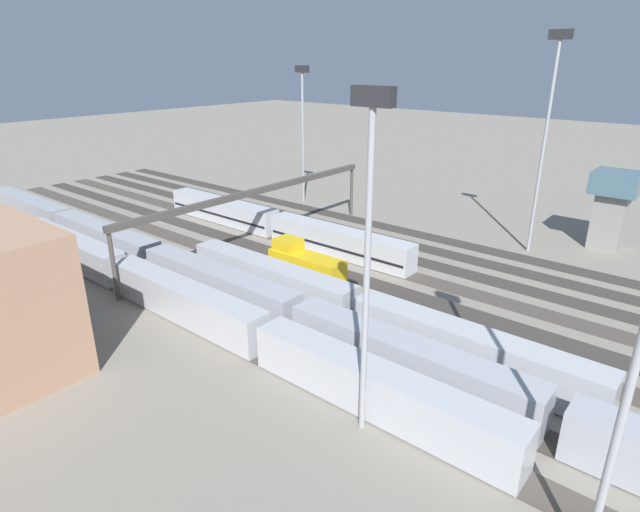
{
  "coord_description": "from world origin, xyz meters",
  "views": [
    {
      "loc": [
        -44.01,
        48.21,
        25.71
      ],
      "look_at": [
        -5.44,
        1.83,
        2.5
      ],
      "focal_mm": 29.06,
      "sensor_mm": 36.0,
      "label": 1
    }
  ],
  "objects_px": {
    "train_on_track_6": "(356,309)",
    "train_on_track_3": "(276,225)",
    "train_on_track_7": "(218,285)",
    "control_tower": "(612,203)",
    "train_on_track_5": "(305,266)",
    "light_mast_3": "(369,226)",
    "light_mast_0": "(548,119)",
    "light_mast_2": "(303,116)",
    "signal_gantry": "(257,195)",
    "train_on_track_8": "(183,301)"
  },
  "relations": [
    {
      "from": "train_on_track_6",
      "to": "train_on_track_3",
      "type": "bearing_deg",
      "value": -30.02
    },
    {
      "from": "train_on_track_7",
      "to": "control_tower",
      "type": "height_order",
      "value": "control_tower"
    },
    {
      "from": "train_on_track_5",
      "to": "light_mast_3",
      "type": "bearing_deg",
      "value": 140.34
    },
    {
      "from": "train_on_track_5",
      "to": "train_on_track_7",
      "type": "distance_m",
      "value": 10.83
    },
    {
      "from": "train_on_track_7",
      "to": "light_mast_0",
      "type": "bearing_deg",
      "value": -118.57
    },
    {
      "from": "light_mast_2",
      "to": "control_tower",
      "type": "distance_m",
      "value": 52.05
    },
    {
      "from": "signal_gantry",
      "to": "control_tower",
      "type": "distance_m",
      "value": 49.82
    },
    {
      "from": "train_on_track_7",
      "to": "signal_gantry",
      "type": "xyz_separation_m",
      "value": [
        8.98,
        -15.0,
        5.78
      ]
    },
    {
      "from": "train_on_track_5",
      "to": "train_on_track_7",
      "type": "xyz_separation_m",
      "value": [
        4.15,
        10.0,
        -0.14
      ]
    },
    {
      "from": "train_on_track_3",
      "to": "light_mast_3",
      "type": "xyz_separation_m",
      "value": [
        -35.29,
        27.08,
        13.69
      ]
    },
    {
      "from": "train_on_track_5",
      "to": "light_mast_3",
      "type": "height_order",
      "value": "light_mast_3"
    },
    {
      "from": "light_mast_2",
      "to": "light_mast_3",
      "type": "relative_size",
      "value": 1.01
    },
    {
      "from": "train_on_track_7",
      "to": "train_on_track_3",
      "type": "distance_m",
      "value": 22.61
    },
    {
      "from": "light_mast_0",
      "to": "light_mast_3",
      "type": "relative_size",
      "value": 1.2
    },
    {
      "from": "train_on_track_6",
      "to": "light_mast_3",
      "type": "xyz_separation_m",
      "value": [
        -9.33,
        12.08,
        13.65
      ]
    },
    {
      "from": "train_on_track_6",
      "to": "train_on_track_8",
      "type": "bearing_deg",
      "value": 33.68
    },
    {
      "from": "train_on_track_8",
      "to": "signal_gantry",
      "type": "bearing_deg",
      "value": -64.85
    },
    {
      "from": "train_on_track_7",
      "to": "light_mast_2",
      "type": "height_order",
      "value": "light_mast_2"
    },
    {
      "from": "train_on_track_8",
      "to": "light_mast_3",
      "type": "distance_m",
      "value": 27.98
    },
    {
      "from": "control_tower",
      "to": "light_mast_2",
      "type": "bearing_deg",
      "value": 9.49
    },
    {
      "from": "train_on_track_3",
      "to": "signal_gantry",
      "type": "distance_m",
      "value": 7.82
    },
    {
      "from": "train_on_track_5",
      "to": "signal_gantry",
      "type": "xyz_separation_m",
      "value": [
        13.13,
        -5.0,
        5.64
      ]
    },
    {
      "from": "train_on_track_3",
      "to": "control_tower",
      "type": "xyz_separation_m",
      "value": [
        -39.56,
        -27.2,
        4.54
      ]
    },
    {
      "from": "light_mast_0",
      "to": "light_mast_3",
      "type": "bearing_deg",
      "value": 94.57
    },
    {
      "from": "light_mast_3",
      "to": "light_mast_2",
      "type": "bearing_deg",
      "value": -44.74
    },
    {
      "from": "train_on_track_7",
      "to": "train_on_track_6",
      "type": "bearing_deg",
      "value": -162.03
    },
    {
      "from": "train_on_track_8",
      "to": "light_mast_2",
      "type": "xyz_separation_m",
      "value": [
        21.91,
        -43.75,
        13.77
      ]
    },
    {
      "from": "train_on_track_7",
      "to": "light_mast_3",
      "type": "bearing_deg",
      "value": 164.03
    },
    {
      "from": "train_on_track_5",
      "to": "control_tower",
      "type": "relative_size",
      "value": 0.91
    },
    {
      "from": "train_on_track_3",
      "to": "light_mast_2",
      "type": "relative_size",
      "value": 1.93
    },
    {
      "from": "train_on_track_7",
      "to": "light_mast_3",
      "type": "xyz_separation_m",
      "value": [
        -24.75,
        7.08,
        13.65
      ]
    },
    {
      "from": "light_mast_0",
      "to": "signal_gantry",
      "type": "height_order",
      "value": "light_mast_0"
    },
    {
      "from": "signal_gantry",
      "to": "control_tower",
      "type": "relative_size",
      "value": 4.08
    },
    {
      "from": "light_mast_2",
      "to": "signal_gantry",
      "type": "bearing_deg",
      "value": 117.8
    },
    {
      "from": "light_mast_0",
      "to": "light_mast_3",
      "type": "height_order",
      "value": "light_mast_0"
    },
    {
      "from": "train_on_track_8",
      "to": "train_on_track_6",
      "type": "xyz_separation_m",
      "value": [
        -15.01,
        -10.0,
        -0.0
      ]
    },
    {
      "from": "light_mast_3",
      "to": "signal_gantry",
      "type": "relative_size",
      "value": 0.54
    },
    {
      "from": "train_on_track_5",
      "to": "train_on_track_6",
      "type": "height_order",
      "value": "train_on_track_5"
    },
    {
      "from": "train_on_track_5",
      "to": "signal_gantry",
      "type": "bearing_deg",
      "value": -20.85
    },
    {
      "from": "train_on_track_6",
      "to": "train_on_track_7",
      "type": "bearing_deg",
      "value": 17.97
    },
    {
      "from": "train_on_track_5",
      "to": "train_on_track_8",
      "type": "height_order",
      "value": "train_on_track_5"
    },
    {
      "from": "train_on_track_8",
      "to": "train_on_track_6",
      "type": "distance_m",
      "value": 18.03
    },
    {
      "from": "train_on_track_5",
      "to": "light_mast_0",
      "type": "xyz_separation_m",
      "value": [
        -16.94,
        -28.72,
        16.12
      ]
    },
    {
      "from": "light_mast_2",
      "to": "light_mast_3",
      "type": "height_order",
      "value": "light_mast_2"
    },
    {
      "from": "train_on_track_3",
      "to": "light_mast_0",
      "type": "xyz_separation_m",
      "value": [
        -31.63,
        -18.72,
        16.29
      ]
    },
    {
      "from": "train_on_track_7",
      "to": "control_tower",
      "type": "relative_size",
      "value": 10.87
    },
    {
      "from": "train_on_track_8",
      "to": "light_mast_0",
      "type": "relative_size",
      "value": 2.47
    },
    {
      "from": "light_mast_2",
      "to": "light_mast_3",
      "type": "bearing_deg",
      "value": 135.26
    },
    {
      "from": "train_on_track_3",
      "to": "train_on_track_8",
      "type": "xyz_separation_m",
      "value": [
        -10.95,
        25.0,
        0.03
      ]
    },
    {
      "from": "light_mast_0",
      "to": "train_on_track_5",
      "type": "bearing_deg",
      "value": 59.47
    }
  ]
}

